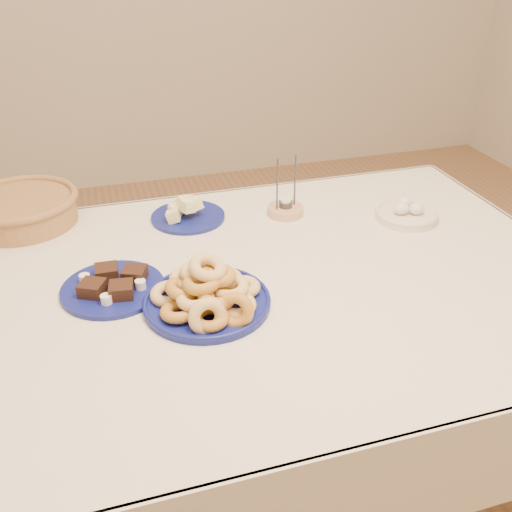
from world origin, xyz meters
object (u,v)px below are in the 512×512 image
(dining_table, at_px, (250,315))
(egg_bowl, at_px, (407,213))
(brownie_plate, at_px, (113,286))
(candle_holder, at_px, (285,209))
(melon_plate, at_px, (186,212))
(donut_platter, at_px, (208,294))
(wicker_basket, at_px, (21,208))

(dining_table, xyz_separation_m, egg_bowl, (0.54, 0.19, 0.13))
(dining_table, bearing_deg, brownie_plate, 170.73)
(candle_holder, bearing_deg, egg_bowl, -22.05)
(melon_plate, xyz_separation_m, egg_bowl, (0.63, -0.19, -0.00))
(brownie_plate, bearing_deg, melon_plate, 53.82)
(dining_table, relative_size, melon_plate, 6.16)
(donut_platter, relative_size, wicker_basket, 0.73)
(dining_table, height_order, wicker_basket, wicker_basket)
(candle_holder, height_order, egg_bowl, candle_holder)
(brownie_plate, height_order, egg_bowl, egg_bowl)
(donut_platter, bearing_deg, brownie_plate, 147.35)
(brownie_plate, relative_size, egg_bowl, 1.56)
(dining_table, distance_m, brownie_plate, 0.35)
(melon_plate, bearing_deg, dining_table, -77.27)
(brownie_plate, distance_m, candle_holder, 0.60)
(dining_table, xyz_separation_m, wicker_basket, (-0.55, 0.50, 0.15))
(donut_platter, height_order, melon_plate, donut_platter)
(donut_platter, height_order, egg_bowl, donut_platter)
(brownie_plate, bearing_deg, donut_platter, -32.65)
(donut_platter, height_order, brownie_plate, donut_platter)
(donut_platter, bearing_deg, dining_table, 31.93)
(donut_platter, distance_m, melon_plate, 0.46)
(dining_table, relative_size, donut_platter, 5.49)
(brownie_plate, height_order, candle_holder, candle_holder)
(egg_bowl, bearing_deg, candle_holder, 157.95)
(brownie_plate, relative_size, wicker_basket, 0.71)
(dining_table, height_order, brownie_plate, brownie_plate)
(dining_table, relative_size, brownie_plate, 5.64)
(wicker_basket, height_order, candle_holder, candle_holder)
(wicker_basket, height_order, egg_bowl, wicker_basket)
(donut_platter, relative_size, brownie_plate, 1.03)
(dining_table, distance_m, melon_plate, 0.41)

